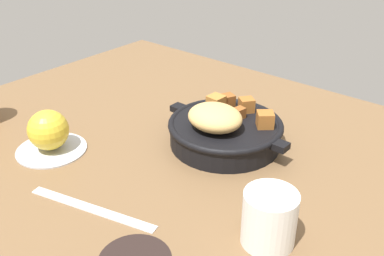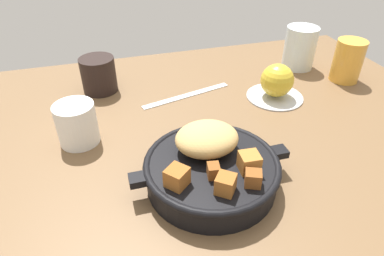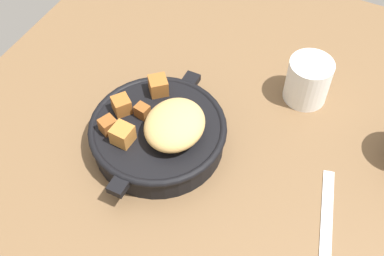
% 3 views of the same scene
% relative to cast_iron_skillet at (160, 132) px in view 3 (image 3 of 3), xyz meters
% --- Properties ---
extents(ground_plane, '(1.08, 0.89, 0.02)m').
position_rel_cast_iron_skillet_xyz_m(ground_plane, '(0.04, 0.09, -0.04)').
color(ground_plane, brown).
extents(cast_iron_skillet, '(0.25, 0.21, 0.09)m').
position_rel_cast_iron_skillet_xyz_m(cast_iron_skillet, '(0.00, 0.00, 0.00)').
color(cast_iron_skillet, black).
rests_on(cast_iron_skillet, ground_plane).
extents(butter_knife, '(0.21, 0.07, 0.00)m').
position_rel_cast_iron_skillet_xyz_m(butter_knife, '(0.04, 0.28, -0.03)').
color(butter_knife, silver).
rests_on(butter_knife, ground_plane).
extents(white_creamer_pitcher, '(0.07, 0.07, 0.08)m').
position_rel_cast_iron_skillet_xyz_m(white_creamer_pitcher, '(-0.20, 0.17, 0.01)').
color(white_creamer_pitcher, white).
rests_on(white_creamer_pitcher, ground_plane).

